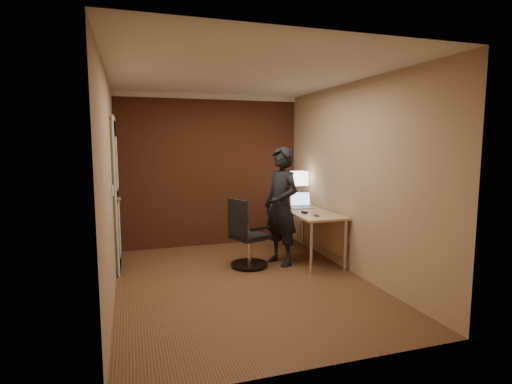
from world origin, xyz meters
The scene contains 8 objects.
room centered at (-0.27, 1.54, 1.37)m, with size 4.00×4.00×4.00m.
desk centered at (1.25, 0.70, 0.60)m, with size 0.60×1.50×0.73m.
desk_lamp centered at (1.29, 1.23, 1.15)m, with size 0.22×0.22×0.54m.
laptop centered at (1.21, 0.97, 0.79)m, with size 0.36×0.30×0.23m.
mouse centered at (1.05, 0.49, 0.75)m, with size 0.06×0.10×0.03m, color black.
phone centered at (1.11, 0.24, 0.73)m, with size 0.06×0.12×0.01m, color black.
office_chair centered at (0.20, 0.55, 0.42)m, with size 0.55×0.60×0.94m.
person centered at (0.73, 0.57, 0.83)m, with size 0.61×0.40×1.66m, color black.
Camera 1 is at (-1.29, -4.59, 1.72)m, focal length 28.00 mm.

